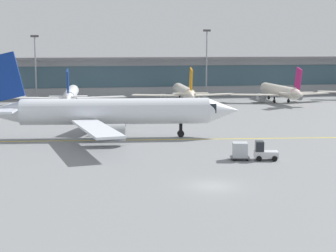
{
  "coord_description": "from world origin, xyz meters",
  "views": [
    {
      "loc": [
        -12.66,
        -47.1,
        12.7
      ],
      "look_at": [
        -1.0,
        17.18,
        3.0
      ],
      "focal_mm": 59.23,
      "sensor_mm": 36.0,
      "label": 1
    }
  ],
  "objects_px": {
    "cargo_dolly_lead": "(240,150)",
    "apron_light_mast_1": "(36,65)",
    "gate_airplane_3": "(184,92)",
    "gate_airplane_4": "(280,91)",
    "apron_light_mast_2": "(207,61)",
    "taxiing_regional_jet": "(112,112)",
    "baggage_tug": "(264,152)",
    "gate_airplane_2": "(71,94)"
  },
  "relations": [
    {
      "from": "gate_airplane_4",
      "to": "taxiing_regional_jet",
      "type": "bearing_deg",
      "value": 134.85
    },
    {
      "from": "apron_light_mast_1",
      "to": "cargo_dolly_lead",
      "type": "bearing_deg",
      "value": -70.24
    },
    {
      "from": "gate_airplane_2",
      "to": "taxiing_regional_jet",
      "type": "bearing_deg",
      "value": -169.21
    },
    {
      "from": "gate_airplane_2",
      "to": "baggage_tug",
      "type": "distance_m",
      "value": 61.87
    },
    {
      "from": "taxiing_regional_jet",
      "to": "apron_light_mast_2",
      "type": "height_order",
      "value": "apron_light_mast_2"
    },
    {
      "from": "gate_airplane_3",
      "to": "cargo_dolly_lead",
      "type": "bearing_deg",
      "value": 177.36
    },
    {
      "from": "gate_airplane_4",
      "to": "cargo_dolly_lead",
      "type": "xyz_separation_m",
      "value": [
        -27.34,
        -57.52,
        -1.38
      ]
    },
    {
      "from": "gate_airplane_3",
      "to": "apron_light_mast_2",
      "type": "height_order",
      "value": "apron_light_mast_2"
    },
    {
      "from": "apron_light_mast_2",
      "to": "baggage_tug",
      "type": "bearing_deg",
      "value": -99.19
    },
    {
      "from": "taxiing_regional_jet",
      "to": "apron_light_mast_2",
      "type": "xyz_separation_m",
      "value": [
        26.93,
        54.34,
        5.22
      ]
    },
    {
      "from": "gate_airplane_4",
      "to": "apron_light_mast_2",
      "type": "xyz_separation_m",
      "value": [
        -13.09,
        13.92,
        6.32
      ]
    },
    {
      "from": "baggage_tug",
      "to": "cargo_dolly_lead",
      "type": "xyz_separation_m",
      "value": [
        -2.59,
        0.6,
        0.16
      ]
    },
    {
      "from": "gate_airplane_2",
      "to": "gate_airplane_3",
      "type": "height_order",
      "value": "same"
    },
    {
      "from": "taxiing_regional_jet",
      "to": "baggage_tug",
      "type": "bearing_deg",
      "value": -42.9
    },
    {
      "from": "gate_airplane_2",
      "to": "baggage_tug",
      "type": "relative_size",
      "value": 8.59
    },
    {
      "from": "taxiing_regional_jet",
      "to": "apron_light_mast_1",
      "type": "bearing_deg",
      "value": 109.74
    },
    {
      "from": "apron_light_mast_1",
      "to": "apron_light_mast_2",
      "type": "distance_m",
      "value": 39.83
    },
    {
      "from": "gate_airplane_3",
      "to": "cargo_dolly_lead",
      "type": "distance_m",
      "value": 60.1
    },
    {
      "from": "baggage_tug",
      "to": "apron_light_mast_1",
      "type": "relative_size",
      "value": 0.19
    },
    {
      "from": "cargo_dolly_lead",
      "to": "apron_light_mast_1",
      "type": "bearing_deg",
      "value": 122.73
    },
    {
      "from": "apron_light_mast_1",
      "to": "gate_airplane_4",
      "type": "bearing_deg",
      "value": -14.46
    },
    {
      "from": "gate_airplane_2",
      "to": "cargo_dolly_lead",
      "type": "xyz_separation_m",
      "value": [
        17.92,
        -57.76,
        -1.38
      ]
    },
    {
      "from": "taxiing_regional_jet",
      "to": "baggage_tug",
      "type": "height_order",
      "value": "taxiing_regional_jet"
    },
    {
      "from": "gate_airplane_3",
      "to": "apron_light_mast_2",
      "type": "bearing_deg",
      "value": -31.15
    },
    {
      "from": "cargo_dolly_lead",
      "to": "apron_light_mast_2",
      "type": "bearing_deg",
      "value": 91.69
    },
    {
      "from": "gate_airplane_2",
      "to": "apron_light_mast_1",
      "type": "relative_size",
      "value": 1.67
    },
    {
      "from": "gate_airplane_2",
      "to": "apron_light_mast_1",
      "type": "bearing_deg",
      "value": 33.16
    },
    {
      "from": "baggage_tug",
      "to": "gate_airplane_3",
      "type": "bearing_deg",
      "value": 99.51
    },
    {
      "from": "baggage_tug",
      "to": "apron_light_mast_2",
      "type": "height_order",
      "value": "apron_light_mast_2"
    },
    {
      "from": "gate_airplane_2",
      "to": "gate_airplane_4",
      "type": "distance_m",
      "value": 45.26
    },
    {
      "from": "gate_airplane_3",
      "to": "gate_airplane_4",
      "type": "xyz_separation_m",
      "value": [
        21.11,
        -2.24,
        0.0
      ]
    },
    {
      "from": "gate_airplane_2",
      "to": "baggage_tug",
      "type": "bearing_deg",
      "value": -157.19
    },
    {
      "from": "gate_airplane_2",
      "to": "cargo_dolly_lead",
      "type": "bearing_deg",
      "value": -159.32
    },
    {
      "from": "gate_airplane_4",
      "to": "baggage_tug",
      "type": "bearing_deg",
      "value": 156.5
    },
    {
      "from": "gate_airplane_4",
      "to": "baggage_tug",
      "type": "distance_m",
      "value": 63.19
    },
    {
      "from": "gate_airplane_2",
      "to": "taxiing_regional_jet",
      "type": "height_order",
      "value": "taxiing_regional_jet"
    },
    {
      "from": "gate_airplane_2",
      "to": "cargo_dolly_lead",
      "type": "relative_size",
      "value": 10.17
    },
    {
      "from": "cargo_dolly_lead",
      "to": "baggage_tug",
      "type": "bearing_deg",
      "value": -0.0
    },
    {
      "from": "baggage_tug",
      "to": "taxiing_regional_jet",
      "type": "bearing_deg",
      "value": 143.74
    },
    {
      "from": "gate_airplane_2",
      "to": "apron_light_mast_2",
      "type": "xyz_separation_m",
      "value": [
        32.17,
        13.68,
        6.32
      ]
    },
    {
      "from": "gate_airplane_3",
      "to": "apron_light_mast_1",
      "type": "distance_m",
      "value": 34.25
    },
    {
      "from": "taxiing_regional_jet",
      "to": "apron_light_mast_2",
      "type": "distance_m",
      "value": 60.87
    }
  ]
}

